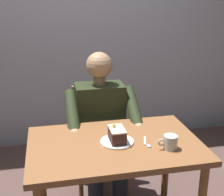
% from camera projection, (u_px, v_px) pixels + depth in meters
% --- Properties ---
extents(cafe_rear_panel, '(6.40, 0.12, 3.00)m').
position_uv_depth(cafe_rear_panel, '(80.00, 2.00, 3.11)').
color(cafe_rear_panel, '#A5A6B6').
rests_on(cafe_rear_panel, ground).
extents(dining_table, '(1.04, 0.67, 0.74)m').
position_uv_depth(dining_table, '(115.00, 157.00, 1.90)').
color(dining_table, brown).
rests_on(dining_table, ground).
extents(chair, '(0.42, 0.42, 0.89)m').
position_uv_depth(chair, '(98.00, 136.00, 2.52)').
color(chair, brown).
rests_on(chair, ground).
extents(seated_person, '(0.53, 0.58, 1.20)m').
position_uv_depth(seated_person, '(102.00, 130.00, 2.31)').
color(seated_person, '#27311B').
rests_on(seated_person, ground).
extents(dessert_plate, '(0.20, 0.20, 0.01)m').
position_uv_depth(dessert_plate, '(117.00, 141.00, 1.86)').
color(dessert_plate, white).
rests_on(dessert_plate, dining_table).
extents(cake_slice, '(0.09, 0.14, 0.10)m').
position_uv_depth(cake_slice, '(117.00, 134.00, 1.85)').
color(cake_slice, '#402321').
rests_on(cake_slice, dessert_plate).
extents(coffee_cup, '(0.12, 0.08, 0.08)m').
position_uv_depth(coffee_cup, '(170.00, 142.00, 1.78)').
color(coffee_cup, silver).
rests_on(coffee_cup, dining_table).
extents(dessert_spoon, '(0.04, 0.14, 0.01)m').
position_uv_depth(dessert_spoon, '(147.00, 143.00, 1.84)').
color(dessert_spoon, silver).
rests_on(dessert_spoon, dining_table).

